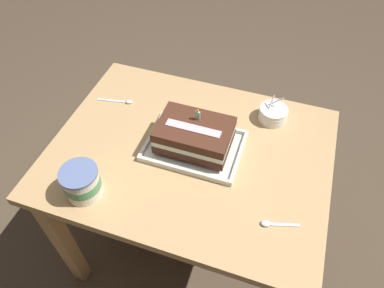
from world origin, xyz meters
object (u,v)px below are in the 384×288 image
bowl_stack (273,114)px  ice_cream_tub (82,182)px  foil_tray (194,147)px  serving_spoon_by_bowls (270,224)px  serving_spoon_near_tray (123,101)px  birthday_cake (194,135)px

bowl_stack → ice_cream_tub: (-0.54, -0.56, 0.03)m
foil_tray → bowl_stack: bowl_stack is taller
bowl_stack → ice_cream_tub: size_ratio=0.91×
bowl_stack → serving_spoon_by_bowls: bearing=-80.2°
bowl_stack → serving_spoon_by_bowls: bowl_stack is taller
serving_spoon_by_bowls → bowl_stack: bearing=99.8°
ice_cream_tub → serving_spoon_near_tray: (-0.08, 0.45, -0.05)m
ice_cream_tub → serving_spoon_by_bowls: bearing=7.4°
bowl_stack → birthday_cake: bearing=-135.2°
birthday_cake → bowl_stack: birthday_cake is taller
foil_tray → ice_cream_tub: (-0.29, -0.31, 0.05)m
ice_cream_tub → serving_spoon_by_bowls: (0.62, 0.08, -0.05)m
ice_cream_tub → serving_spoon_by_bowls: ice_cream_tub is taller
serving_spoon_near_tray → ice_cream_tub: bearing=-79.9°
birthday_cake → serving_spoon_near_tray: birthday_cake is taller
serving_spoon_near_tray → foil_tray: bearing=-21.2°
birthday_cake → serving_spoon_near_tray: 0.40m
foil_tray → bowl_stack: (0.25, 0.25, 0.02)m
ice_cream_tub → serving_spoon_by_bowls: size_ratio=1.02×
birthday_cake → serving_spoon_by_bowls: 0.41m
bowl_stack → serving_spoon_by_bowls: 0.48m
foil_tray → serving_spoon_by_bowls: foil_tray is taller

